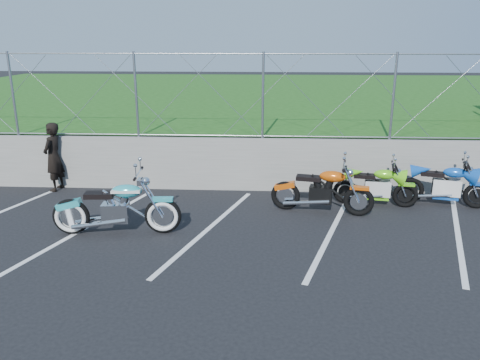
# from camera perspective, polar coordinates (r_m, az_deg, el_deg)

# --- Properties ---
(ground) EXTENTS (90.00, 90.00, 0.00)m
(ground) POSITION_cam_1_polar(r_m,az_deg,el_deg) (8.40, -4.53, -8.48)
(ground) COLOR black
(ground) RESTS_ON ground
(retaining_wall) EXTENTS (30.00, 0.22, 1.30)m
(retaining_wall) POSITION_cam_1_polar(r_m,az_deg,el_deg) (11.45, -2.32, 2.02)
(retaining_wall) COLOR slate
(retaining_wall) RESTS_ON ground
(grass_field) EXTENTS (30.00, 20.00, 1.30)m
(grass_field) POSITION_cam_1_polar(r_m,az_deg,el_deg) (21.25, 0.23, 8.98)
(grass_field) COLOR #1B4B14
(grass_field) RESTS_ON ground
(chain_link_fence) EXTENTS (28.00, 0.03, 2.00)m
(chain_link_fence) POSITION_cam_1_polar(r_m,az_deg,el_deg) (11.14, -2.42, 10.24)
(chain_link_fence) COLOR gray
(chain_link_fence) RESTS_ON retaining_wall
(parking_lines) EXTENTS (18.29, 4.31, 0.01)m
(parking_lines) POSITION_cam_1_polar(r_m,az_deg,el_deg) (9.24, 3.72, -5.98)
(parking_lines) COLOR silver
(parking_lines) RESTS_ON ground
(cruiser_turquoise) EXTENTS (2.44, 0.77, 1.21)m
(cruiser_turquoise) POSITION_cam_1_polar(r_m,az_deg,el_deg) (9.15, -14.62, -3.51)
(cruiser_turquoise) COLOR black
(cruiser_turquoise) RESTS_ON ground
(naked_orange) EXTENTS (2.16, 0.73, 1.09)m
(naked_orange) POSITION_cam_1_polar(r_m,az_deg,el_deg) (10.07, 10.10, -1.45)
(naked_orange) COLOR black
(naked_orange) RESTS_ON ground
(sportbike_green) EXTENTS (1.84, 0.65, 0.95)m
(sportbike_green) POSITION_cam_1_polar(r_m,az_deg,el_deg) (10.81, 16.31, -0.91)
(sportbike_green) COLOR black
(sportbike_green) RESTS_ON ground
(sportbike_blue) EXTENTS (1.92, 0.72, 1.01)m
(sportbike_blue) POSITION_cam_1_polar(r_m,az_deg,el_deg) (11.32, 23.74, -0.74)
(sportbike_blue) COLOR black
(sportbike_blue) RESTS_ON ground
(person_standing) EXTENTS (0.47, 0.65, 1.67)m
(person_standing) POSITION_cam_1_polar(r_m,az_deg,el_deg) (12.19, -21.79, 2.63)
(person_standing) COLOR black
(person_standing) RESTS_ON ground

